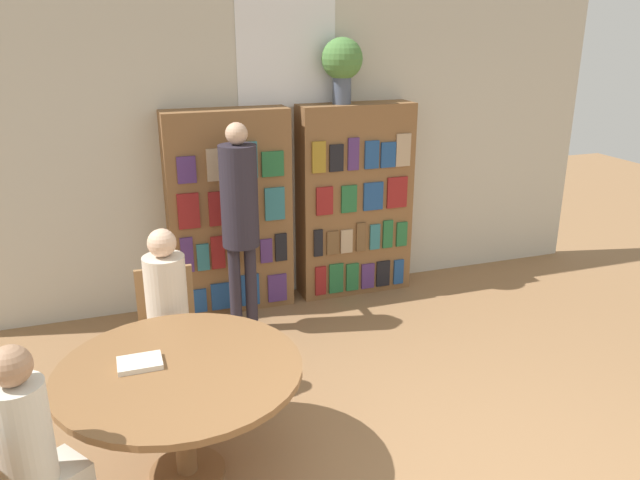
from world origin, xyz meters
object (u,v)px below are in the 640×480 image
Objects in this scene: bookshelf_right at (355,201)px; chair_left_side at (168,324)px; seated_reader_left at (168,306)px; flower_vase at (342,62)px; librarian_standing at (240,207)px; seated_reader_right at (36,450)px; reading_table at (180,383)px; bookshelf_left at (230,213)px.

bookshelf_right reaches higher than chair_left_side.
chair_left_side is at bearing -90.00° from seated_reader_left.
librarian_standing is (-1.08, -0.51, -1.09)m from flower_vase.
seated_reader_left is at bearing -144.58° from bookshelf_right.
flower_vase is at bearing 103.04° from seated_reader_right.
seated_reader_right reaches higher than reading_table.
seated_reader_left is (-0.71, -1.37, -0.20)m from bookshelf_left.
bookshelf_left is at bearing 71.46° from reading_table.
chair_left_side is (-0.70, -1.19, -0.42)m from bookshelf_left.
seated_reader_left reaches higher than seated_reader_right.
librarian_standing is at bearing -133.22° from chair_left_side.
bookshelf_left is at bearing 117.85° from seated_reader_right.
reading_table is (-0.74, -2.21, -0.29)m from bookshelf_left.
bookshelf_right is 2.07× the size of chair_left_side.
librarian_standing reaches higher than seated_reader_left.
seated_reader_left is (-1.78, -1.37, -1.48)m from flower_vase.
chair_left_side is 0.71× the size of seated_reader_left.
chair_left_side is 0.71× the size of seated_reader_right.
chair_left_side is 1.67m from seated_reader_right.
bookshelf_left is at bearing 88.95° from librarian_standing.
bookshelf_right is 2.96m from reading_table.
seated_reader_left is (-0.01, -0.18, 0.22)m from chair_left_side.
bookshelf_right is at bearing 48.56° from reading_table.
reading_table is at bearing -131.44° from bookshelf_right.
librarian_standing is (-0.01, -0.50, 0.19)m from bookshelf_left.
reading_table is 1.11× the size of seated_reader_right.
flower_vase reaches higher than seated_reader_left.
bookshelf_left is 0.54m from librarian_standing.
bookshelf_right is at bearing 0.00° from bookshelf_left.
flower_vase is 0.66× the size of chair_left_side.
librarian_standing is (1.43, 2.18, 0.41)m from seated_reader_right.
bookshelf_left is 1.34× the size of reading_table.
bookshelf_right is 1.28m from flower_vase.
bookshelf_right reaches higher than seated_reader_left.
bookshelf_right is 3.77m from seated_reader_right.
seated_reader_right is at bearing 63.11° from seated_reader_left.
bookshelf_left is 1.47× the size of seated_reader_left.
bookshelf_left reaches higher than librarian_standing.
librarian_standing reaches higher than reading_table.
seated_reader_right is at bearing -146.06° from reading_table.
bookshelf_right reaches higher than librarian_standing.
reading_table is (-1.95, -2.21, -0.29)m from bookshelf_right.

